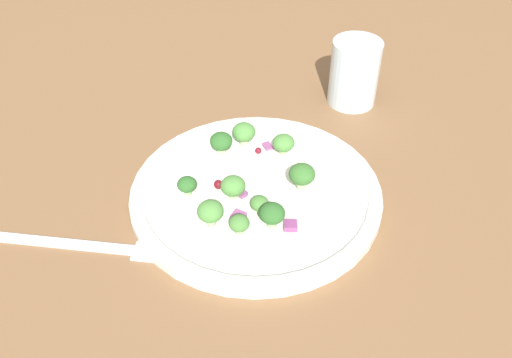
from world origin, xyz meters
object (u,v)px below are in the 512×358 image
Objects in this scene: plate at (256,192)px; broccoli_floret_2 at (284,143)px; broccoli_floret_1 at (259,204)px; broccoli_floret_0 at (272,214)px; fork at (90,245)px; water_glass at (354,73)px.

broccoli_floret_2 is (-6.10, 3.08, 1.96)cm from plate.
broccoli_floret_0 is at bearing 27.02° from broccoli_floret_1.
fork is at bearing -65.79° from plate.
broccoli_floret_0 reaches higher than plate.
water_glass is (-19.29, 12.60, 3.49)cm from plate.
broccoli_floret_1 is 0.23× the size of water_glass.
broccoli_floret_1 is (-2.44, -1.24, -1.00)cm from broccoli_floret_0.
broccoli_floret_1 is 9.94cm from broccoli_floret_2.
water_glass reaches higher than broccoli_floret_2.
water_glass is at bearing 132.57° from fork.
broccoli_floret_0 reaches higher than fork.
broccoli_floret_1 is (3.47, 0.40, 1.54)cm from plate.
plate is 10.60× the size of broccoli_floret_2.
water_glass reaches higher than broccoli_floret_0.
broccoli_floret_0 reaches higher than broccoli_floret_1.
broccoli_floret_0 is 0.14× the size of fork.
water_glass is (-13.19, 9.52, 1.53)cm from broccoli_floret_2.
broccoli_floret_2 is at bearing 173.17° from broccoli_floret_0.
broccoli_floret_2 reaches higher than fork.
water_glass is at bearing 144.19° from broccoli_floret_2.
plate is at bearing -26.83° from broccoli_floret_2.
broccoli_floret_2 is (-12.01, 1.44, -0.58)cm from broccoli_floret_0.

